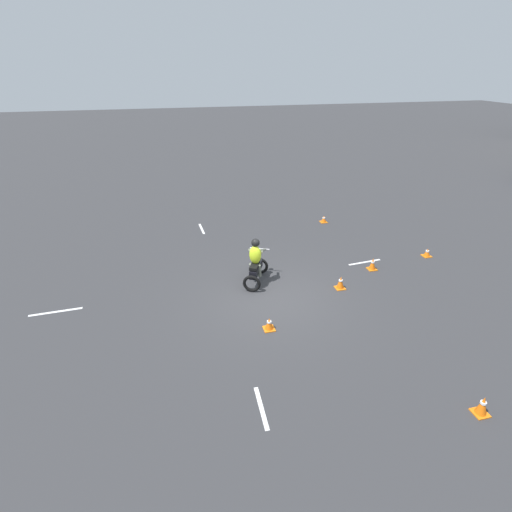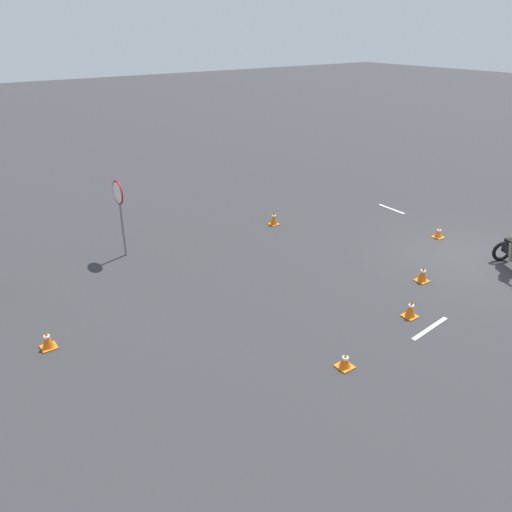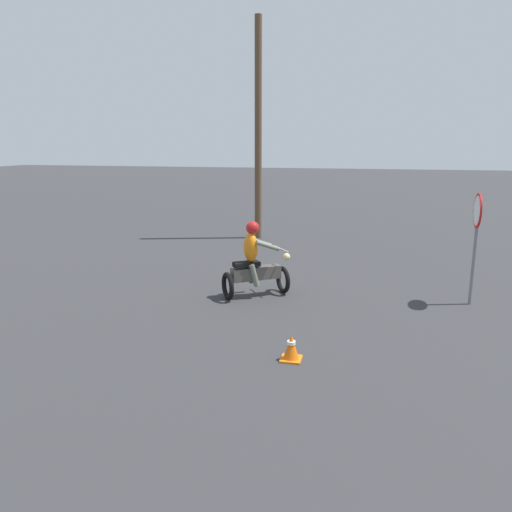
{
  "view_description": "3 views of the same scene",
  "coord_description": "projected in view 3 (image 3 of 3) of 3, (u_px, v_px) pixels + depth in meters",
  "views": [
    {
      "loc": [
        10.48,
        -3.16,
        6.85
      ],
      "look_at": [
        -1.14,
        -0.26,
        1.0
      ],
      "focal_mm": 28.0,
      "sensor_mm": 36.0,
      "label": 1
    },
    {
      "loc": [
        -7.07,
        12.9,
        6.28
      ],
      "look_at": [
        2.29,
        6.18,
        0.9
      ],
      "focal_mm": 35.0,
      "sensor_mm": 36.0,
      "label": 2
    },
    {
      "loc": [
        -4.42,
        10.27,
        3.29
      ],
      "look_at": [
        5.73,
        12.62,
        0.9
      ],
      "focal_mm": 35.0,
      "sensor_mm": 36.0,
      "label": 3
    }
  ],
  "objects": [
    {
      "name": "motorcycle_rider_background",
      "position": [
        255.0,
        264.0,
        10.72
      ],
      "size": [
        1.3,
        1.49,
        1.66
      ],
      "rotation": [
        0.0,
        0.0,
        3.76
      ],
      "color": "black",
      "rests_on": "ground"
    },
    {
      "name": "stop_sign",
      "position": [
        476.0,
        226.0,
        10.0
      ],
      "size": [
        0.7,
        0.08,
        2.3
      ],
      "color": "slate",
      "rests_on": "ground"
    },
    {
      "name": "traffic_cone_mid_left",
      "position": [
        291.0,
        348.0,
        7.66
      ],
      "size": [
        0.32,
        0.32,
        0.42
      ],
      "color": "orange",
      "rests_on": "ground"
    },
    {
      "name": "utility_pole_near",
      "position": [
        258.0,
        131.0,
        16.73
      ],
      "size": [
        0.24,
        0.24,
        7.27
      ],
      "primitive_type": "cylinder",
      "color": "brown",
      "rests_on": "ground"
    }
  ]
}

